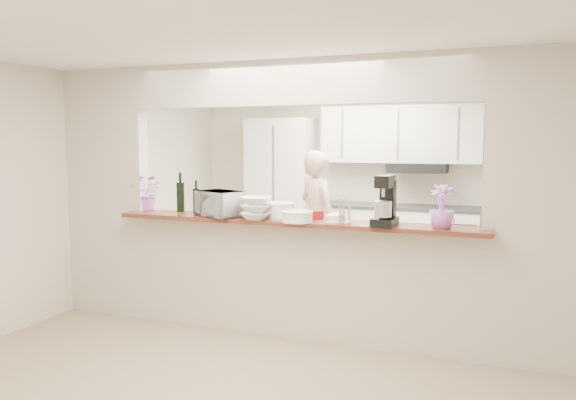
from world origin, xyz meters
The scene contains 19 objects.
floor centered at (0.00, 0.00, 0.00)m, with size 6.00×6.00×0.00m, color tan.
tile_overlay centered at (0.00, 1.55, 0.01)m, with size 5.00×2.90×0.01m, color silver.
partition centered at (0.00, 0.00, 1.48)m, with size 5.00×0.15×2.50m.
bar_counter centered at (0.00, 0.00, 0.58)m, with size 3.40×0.38×1.09m.
kitchen_cabinets centered at (-0.19, 2.72, 0.97)m, with size 3.15×0.62×2.25m.
refrigerator centered at (2.05, 2.65, 0.85)m, with size 0.75×0.70×1.70m, color #A2A1A6.
flower_left centered at (-1.60, 0.05, 1.27)m, with size 0.32×0.28×0.36m, color pink.
wine_bottle_a centered at (-1.05, 0.07, 1.21)m, with size 0.06×0.06×0.32m.
wine_bottle_b centered at (-1.23, 0.07, 1.24)m, with size 0.08×0.08×0.39m.
toaster_oven centered at (-0.70, -0.10, 1.21)m, with size 0.43×0.29×0.24m, color #ADACB1.
serving_bowls centered at (-0.30, -0.17, 1.19)m, with size 0.27×0.27×0.20m, color white.
plate_stack_a centered at (-0.16, 0.03, 1.16)m, with size 0.30×0.30×0.14m.
plate_stack_b centered at (0.10, -0.19, 1.14)m, with size 0.27×0.27×0.09m.
red_bowl centered at (0.17, 0.08, 1.13)m, with size 0.16×0.16×0.08m, color maroon.
tan_bowl centered at (0.40, -0.03, 1.12)m, with size 0.14×0.14×0.07m, color #C0B287.
utensil_caddy centered at (0.45, -0.15, 1.18)m, with size 0.26×0.21×0.21m.
stand_mixer centered at (0.85, -0.14, 1.28)m, with size 0.19×0.30×0.42m.
flower_right centered at (1.30, -0.10, 1.27)m, with size 0.20×0.20×0.35m, color #B468C2.
person centered at (-0.33, 1.69, 0.83)m, with size 0.61×0.40×1.67m, color tan.
Camera 1 is at (1.75, -4.69, 1.79)m, focal length 35.00 mm.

